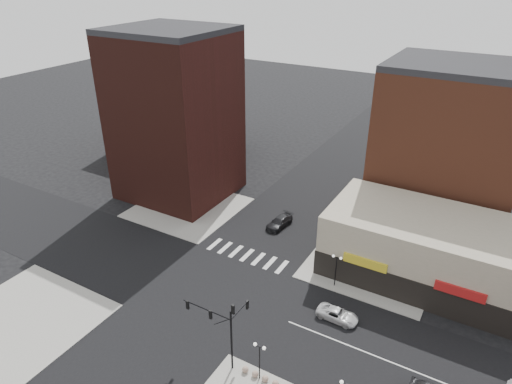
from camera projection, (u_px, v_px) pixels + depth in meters
The scene contains 16 objects.
ground at pixel (211, 291), 52.71m from camera, with size 240.00×240.00×0.00m, color black.
road_ew at pixel (211, 291), 52.70m from camera, with size 200.00×14.00×0.02m, color black.
road_ns at pixel (211, 291), 52.70m from camera, with size 14.00×200.00×0.02m, color black.
sidewalk_nw at pixel (188, 207), 70.32m from camera, with size 15.00×15.00×0.12m, color gray.
sidewalk_ne at pixel (372, 263), 57.38m from camera, with size 15.00×15.00×0.12m, color gray.
sidewalk_sw at pixel (19, 323), 47.98m from camera, with size 15.00×15.00×0.12m, color gray.
building_nw at pixel (175, 118), 69.73m from camera, with size 16.00×15.00×25.00m, color #3B1812.
building_nw_low at pixel (176, 119), 90.44m from camera, with size 20.00×18.00×12.00m, color #3B1812.
building_ne_midrise at pixel (447, 151), 61.94m from camera, with size 18.00×15.00×22.00m, color brown.
building_ne_row at pixel (431, 255), 53.39m from camera, with size 24.20×12.20×8.00m.
traffic_signal at pixel (224, 322), 41.19m from camera, with size 5.59×3.09×7.77m.
street_lamp_se_a at pixel (260, 353), 40.14m from camera, with size 1.22×0.32×4.16m.
street_lamp_ne at pixel (336, 263), 52.01m from camera, with size 1.22×0.32×4.16m.
bollard_row at pixel (275, 384), 40.71m from camera, with size 6.91×0.61×0.61m.
white_suv at pixel (338, 315), 48.33m from camera, with size 2.05×4.44×1.23m, color silver.
dark_sedan_north at pixel (279, 222), 65.15m from camera, with size 1.99×4.89×1.42m, color black.
Camera 1 is at (25.39, -33.46, 34.23)m, focal length 32.00 mm.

